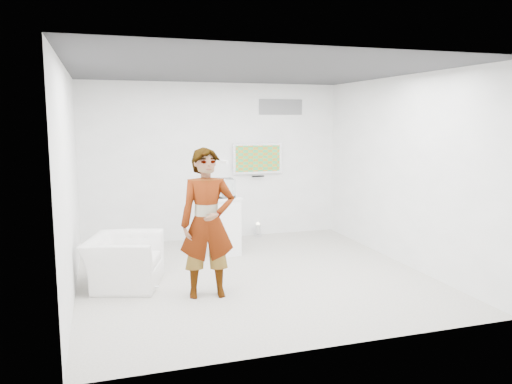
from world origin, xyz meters
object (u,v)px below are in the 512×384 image
person (207,223)px  floor_uplight (258,230)px  armchair (124,261)px  pedestal (224,226)px  tv (257,158)px

person → floor_uplight: size_ratio=7.12×
armchair → floor_uplight: (2.68, 2.23, -0.21)m
person → armchair: size_ratio=1.82×
person → floor_uplight: 3.51m
armchair → pedestal: 2.08m
person → armchair: person is taller
tv → person: (-1.66, -3.09, -0.57)m
armchair → person: bearing=-109.1°
tv → floor_uplight: 1.42m
tv → pedestal: (-0.97, -1.19, -1.05)m
tv → floor_uplight: bearing=-100.4°
person → floor_uplight: bearing=67.6°
tv → armchair: size_ratio=0.93×
tv → floor_uplight: (-0.02, -0.10, -1.41)m
person → armchair: bearing=150.5°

